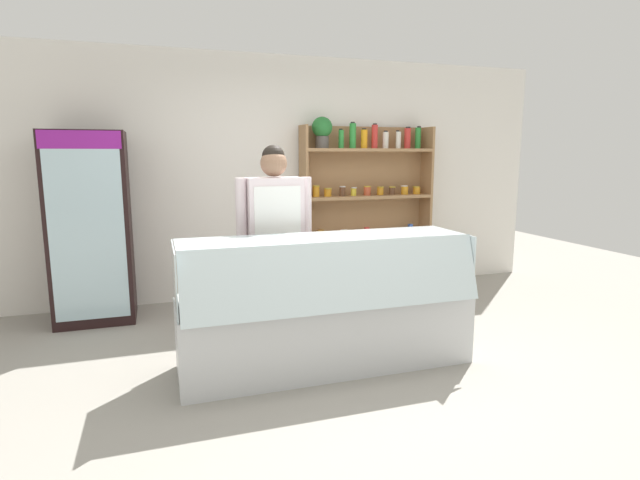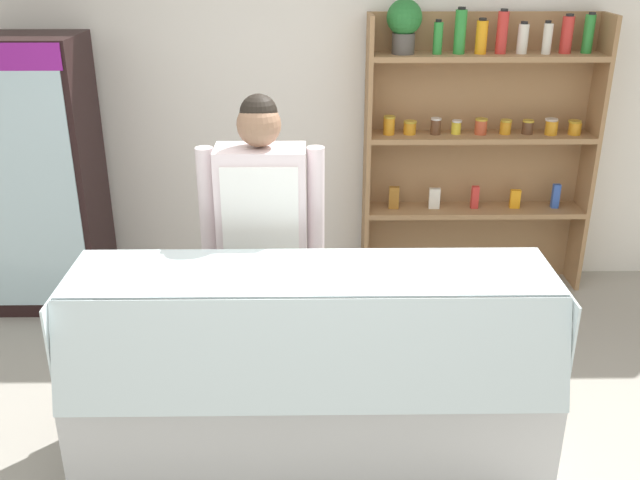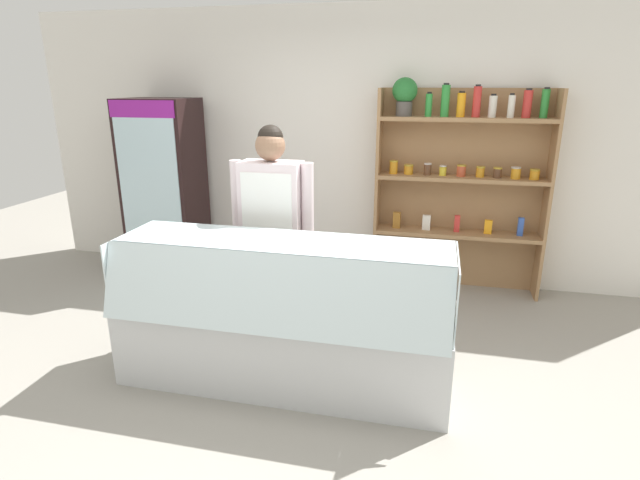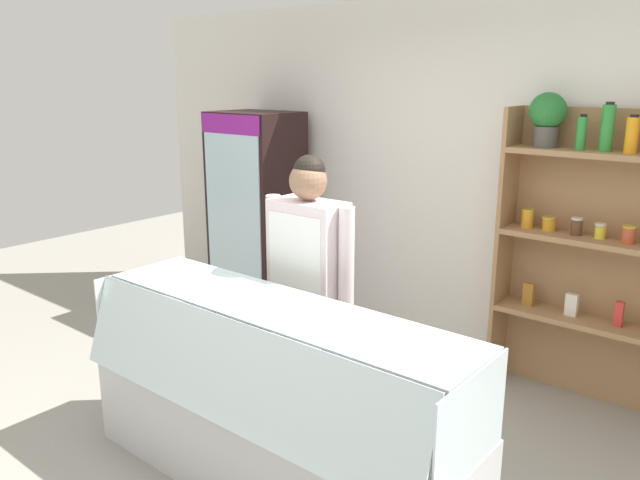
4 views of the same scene
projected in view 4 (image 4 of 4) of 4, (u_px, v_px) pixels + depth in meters
back_wall at (478, 185)px, 4.59m from camera, size 6.80×0.10×2.70m
drinks_fridge at (257, 217)px, 5.50m from camera, size 0.72×0.57×1.83m
shelving_unit at (623, 241)px, 3.85m from camera, size 1.59×0.29×2.03m
deli_display_case at (273, 432)px, 3.28m from camera, size 2.22×0.72×1.01m
shop_clerk at (308, 270)px, 3.70m from camera, size 0.65×0.25×1.69m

